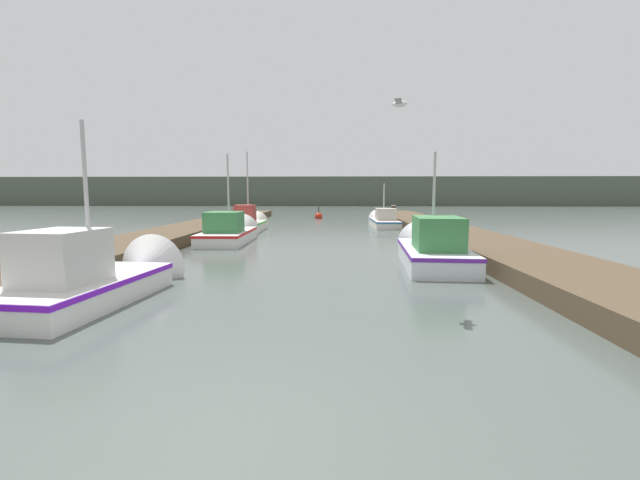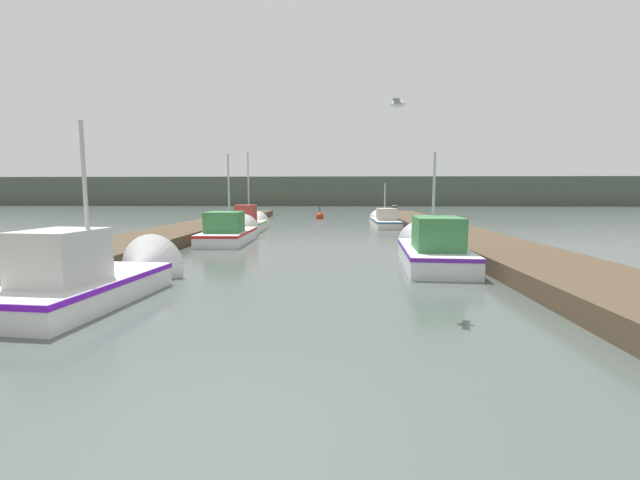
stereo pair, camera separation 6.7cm
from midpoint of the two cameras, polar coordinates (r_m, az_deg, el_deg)
ground_plane at (r=4.19m, az=-13.20°, el=-24.93°), size 200.00×200.00×0.00m
dock_left at (r=20.89m, az=-18.62°, el=0.77°), size 2.83×40.00×0.46m
dock_right at (r=20.27m, az=17.49°, el=0.65°), size 2.83×40.00×0.46m
distant_shore_ridge at (r=74.55m, az=1.32°, el=6.51°), size 120.00×16.00×4.53m
fishing_boat_0 at (r=9.95m, az=-27.48°, el=-4.41°), size 2.16×4.77×4.14m
fishing_boat_1 at (r=13.55m, az=14.44°, el=-1.03°), size 2.09×5.49×3.89m
fishing_boat_2 at (r=19.31m, az=-11.91°, el=1.07°), size 1.88×5.32×4.37m
fishing_boat_3 at (r=24.43m, az=-9.49°, el=2.22°), size 1.61×4.94×4.84m
fishing_boat_4 at (r=27.97m, az=8.29°, el=2.62°), size 1.54×6.14×3.17m
mooring_piling_0 at (r=10.39m, az=-33.83°, el=-2.81°), size 0.27×0.27×1.38m
mooring_piling_1 at (r=31.23m, az=9.68°, el=3.48°), size 0.35×0.35×1.21m
channel_buoy at (r=35.15m, az=-0.22°, el=3.19°), size 0.62×0.62×1.12m
seagull_lead at (r=8.66m, az=10.34°, el=17.43°), size 0.31×0.56×0.12m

